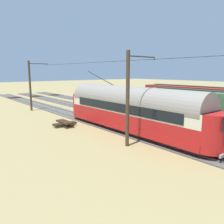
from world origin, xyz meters
TOP-DOWN VIEW (x-y plane):
  - ground_plane at (0.00, 0.00)m, footprint 220.00×220.00m
  - track_streetcar_siding at (-4.63, -0.31)m, footprint 2.80×80.00m
  - track_adjacent_siding at (0.00, -0.31)m, footprint 2.80×80.00m
  - track_third_siding at (4.63, -0.31)m, footprint 2.80×80.00m
  - vintage_streetcar at (4.63, 5.02)m, footprint 2.65×18.35m
  - coach_adjacent at (-0.00, 9.45)m, footprint 2.96×11.05m
  - boxcar_far_siding at (-4.63, 5.70)m, footprint 2.96×12.17m
  - catenary_pole_foreground at (7.39, -12.77)m, footprint 3.07×0.28m
  - catenary_pole_mid_near at (7.39, 7.85)m, footprint 3.07×0.28m
  - spare_tie_stack at (8.23, -0.94)m, footprint 2.40×2.40m

SIDE VIEW (x-z plane):
  - ground_plane at x=0.00m, z-range 0.00..0.00m
  - track_streetcar_siding at x=-4.63m, z-range -0.04..0.14m
  - track_adjacent_siding at x=0.00m, z-range -0.04..0.14m
  - track_third_siding at x=4.63m, z-range -0.04..0.14m
  - spare_tie_stack at x=8.23m, z-range 0.00..0.54m
  - coach_adjacent at x=0.00m, z-range 0.24..4.09m
  - boxcar_far_siding at x=-4.63m, z-range 0.24..4.09m
  - vintage_streetcar at x=4.63m, z-range -0.48..5.01m
  - catenary_pole_foreground at x=7.39m, z-range 0.17..7.30m
  - catenary_pole_mid_near at x=7.39m, z-range 0.17..7.30m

